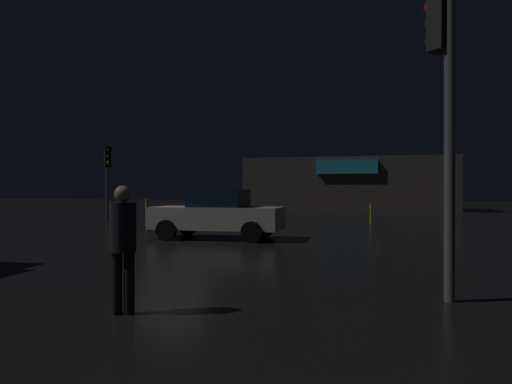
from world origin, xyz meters
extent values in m
plane|color=black|center=(0.00, 0.00, 0.00)|extent=(120.00, 120.00, 0.00)
cube|color=#4C4742|center=(5.19, 24.45, 2.11)|extent=(16.46, 6.46, 4.22)
cube|color=#33CCF2|center=(5.19, 21.07, 3.40)|extent=(4.57, 0.24, 1.04)
cylinder|color=#595B60|center=(7.48, -7.20, 2.26)|extent=(0.16, 0.16, 4.52)
cube|color=black|center=(7.37, -7.09, 4.09)|extent=(0.41, 0.41, 0.87)
sphere|color=red|center=(7.25, -6.98, 4.35)|extent=(0.20, 0.20, 0.20)
sphere|color=black|center=(7.25, -6.98, 4.09)|extent=(0.20, 0.20, 0.20)
sphere|color=black|center=(7.25, -6.98, 3.83)|extent=(0.20, 0.20, 0.20)
cylinder|color=#595B60|center=(-6.67, 7.19, 1.93)|extent=(0.12, 0.12, 3.87)
cube|color=black|center=(-6.57, 7.08, 3.34)|extent=(0.41, 0.41, 1.05)
sphere|color=black|center=(-6.46, 6.96, 3.66)|extent=(0.20, 0.20, 0.20)
sphere|color=black|center=(-6.46, 6.96, 3.34)|extent=(0.20, 0.20, 0.20)
sphere|color=#19D13F|center=(-6.46, 6.96, 3.03)|extent=(0.20, 0.20, 0.20)
cube|color=silver|center=(1.57, 0.26, 0.70)|extent=(4.33, 1.86, 0.73)
cube|color=black|center=(1.62, 0.26, 1.35)|extent=(1.79, 1.63, 0.58)
cylinder|color=black|center=(0.13, -0.60, 0.33)|extent=(0.67, 0.23, 0.66)
cylinder|color=black|center=(0.17, 1.17, 0.33)|extent=(0.67, 0.23, 0.66)
cylinder|color=black|center=(2.97, -0.66, 0.33)|extent=(0.67, 0.23, 0.66)
cylinder|color=black|center=(3.00, 1.12, 0.33)|extent=(0.67, 0.23, 0.66)
cylinder|color=black|center=(3.14, -8.88, 0.41)|extent=(0.14, 0.14, 0.81)
cylinder|color=black|center=(3.30, -8.85, 0.41)|extent=(0.14, 0.14, 0.81)
cylinder|color=black|center=(3.22, -8.87, 1.13)|extent=(0.41, 0.41, 0.64)
sphere|color=tan|center=(3.22, -8.87, 1.56)|extent=(0.22, 0.22, 0.22)
cylinder|color=gold|center=(6.70, 8.09, 0.49)|extent=(0.11, 0.11, 0.99)
cylinder|color=gold|center=(-4.57, 7.46, 0.59)|extent=(0.12, 0.12, 1.18)
camera|label=1|loc=(6.23, -14.25, 1.61)|focal=32.07mm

